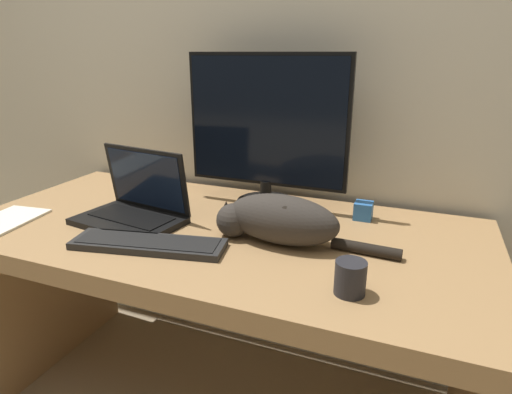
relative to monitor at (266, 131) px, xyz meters
name	(u,v)px	position (x,y,z in m)	size (l,w,h in m)	color
wall_back	(269,38)	(-0.07, 0.20, 0.30)	(6.40, 0.06, 2.60)	beige
desk	(219,268)	(-0.07, -0.25, -0.41)	(1.65, 0.79, 0.73)	#A37A4C
monitor	(266,131)	(0.00, 0.00, 0.00)	(0.57, 0.21, 0.53)	black
laptop	(134,207)	(-0.34, -0.30, -0.22)	(0.36, 0.27, 0.23)	black
external_keyboard	(148,244)	(-0.18, -0.45, -0.26)	(0.45, 0.20, 0.02)	black
cat	(278,219)	(0.14, -0.28, -0.20)	(0.53, 0.16, 0.14)	#332D28
coffee_mug	(350,278)	(0.39, -0.49, -0.23)	(0.07, 0.07, 0.08)	#232328
paper_notepad	(5,221)	(-0.73, -0.47, -0.27)	(0.19, 0.26, 0.01)	white
small_toy	(363,211)	(0.35, -0.01, -0.24)	(0.06, 0.06, 0.06)	#2D6BB7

